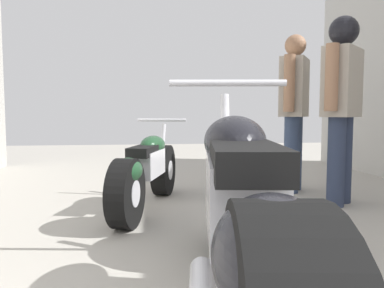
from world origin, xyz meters
name	(u,v)px	position (x,y,z in m)	size (l,w,h in m)	color
ground_plane	(204,219)	(0.00, 3.16, 0.00)	(15.16, 15.16, 0.00)	#A8A399
motorcycle_maroon_cruiser	(240,219)	(-0.11, 1.56, 0.45)	(0.72, 2.27, 1.06)	black
motorcycle_black_naked	(146,172)	(-0.46, 3.53, 0.34)	(0.72, 1.70, 0.81)	black
mechanic_in_blue	(294,104)	(1.16, 4.15, 0.97)	(0.46, 0.64, 1.71)	#384766
mechanic_with_helmet	(342,93)	(1.36, 3.50, 1.05)	(0.57, 0.56, 1.76)	#2D3851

